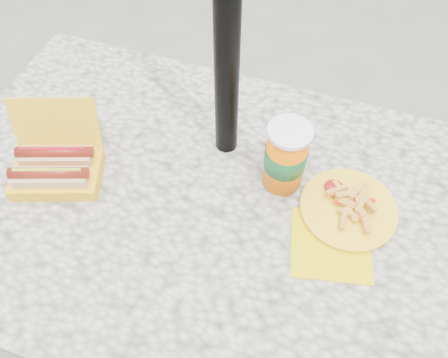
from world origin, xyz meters
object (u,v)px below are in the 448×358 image
(umbrella_pole, at_px, (227,10))
(fries_plate, at_px, (347,210))
(hotdog_box, at_px, (56,167))
(soda_cup, at_px, (286,157))

(umbrella_pole, xyz_separation_m, fries_plate, (0.30, -0.10, -0.34))
(umbrella_pole, distance_m, fries_plate, 0.46)
(umbrella_pole, height_order, hotdog_box, umbrella_pole)
(umbrella_pole, relative_size, fries_plate, 7.76)
(hotdog_box, bearing_deg, soda_cup, -1.84)
(umbrella_pole, height_order, soda_cup, umbrella_pole)
(soda_cup, bearing_deg, umbrella_pole, 157.89)
(umbrella_pole, distance_m, hotdog_box, 0.49)
(umbrella_pole, xyz_separation_m, hotdog_box, (-0.32, -0.21, -0.32))
(umbrella_pole, bearing_deg, soda_cup, -22.11)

